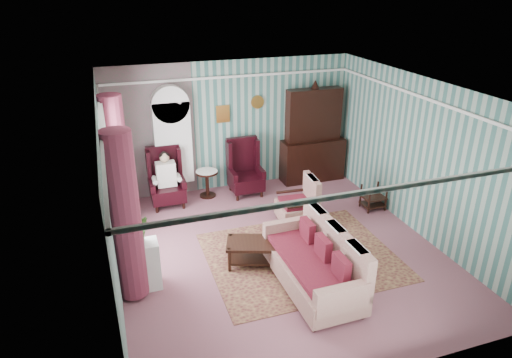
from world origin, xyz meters
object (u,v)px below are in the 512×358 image
object	(u,v)px
nest_table	(373,197)
plant_stand	(142,266)
bookcase	(174,149)
round_side_table	(207,184)
coffee_table	(253,253)
seated_woman	(166,180)
wingback_right	(246,168)
sofa	(312,257)
dresser_hutch	(314,133)
wingback_left	(166,178)
floral_armchair	(297,202)

from	to	relation	value
nest_table	plant_stand	xyz separation A→B (m)	(-4.87, -1.20, 0.13)
bookcase	round_side_table	distance (m)	1.07
coffee_table	round_side_table	bearing A→B (deg)	92.73
seated_woman	plant_stand	xyz separation A→B (m)	(-0.80, -2.75, -0.19)
nest_table	plant_stand	world-z (taller)	plant_stand
wingback_right	sofa	size ratio (longest dim) A/B	0.60
dresser_hutch	seated_woman	xyz separation A→B (m)	(-3.50, -0.27, -0.59)
bookcase	plant_stand	world-z (taller)	bookcase
bookcase	wingback_left	world-z (taller)	bookcase
nest_table	floral_armchair	distance (m)	1.78
seated_woman	floral_armchair	world-z (taller)	seated_woman
wingback_right	round_side_table	xyz separation A→B (m)	(-0.85, 0.15, -0.33)
wingback_right	seated_woman	distance (m)	1.75
seated_woman	sofa	bearing A→B (deg)	-64.63
bookcase	plant_stand	distance (m)	3.39
seated_woman	plant_stand	distance (m)	2.87
bookcase	wingback_left	bearing A→B (deg)	-122.66
seated_woman	wingback_left	bearing A→B (deg)	0.00
bookcase	coffee_table	world-z (taller)	bookcase
wingback_left	dresser_hutch	bearing A→B (deg)	4.41
seated_woman	nest_table	bearing A→B (deg)	-20.85
dresser_hutch	bookcase	bearing A→B (deg)	177.89
floral_armchair	bookcase	bearing A→B (deg)	49.77
seated_woman	coffee_table	xyz separation A→B (m)	(1.04, -2.70, -0.37)
wingback_left	bookcase	bearing A→B (deg)	57.34
floral_armchair	coffee_table	bearing A→B (deg)	134.87
bookcase	seated_woman	size ratio (longest dim) A/B	1.90
floral_armchair	coffee_table	size ratio (longest dim) A/B	1.04
wingback_right	dresser_hutch	bearing A→B (deg)	8.77
wingback_right	bookcase	bearing A→B (deg)	165.43
seated_woman	round_side_table	bearing A→B (deg)	9.46
round_side_table	coffee_table	xyz separation A→B (m)	(0.14, -2.85, -0.08)
plant_stand	floral_armchair	bearing A→B (deg)	20.26
bookcase	dresser_hutch	xyz separation A→B (m)	(3.25, -0.12, 0.06)
dresser_hutch	coffee_table	xyz separation A→B (m)	(-2.46, -2.97, -0.96)
seated_woman	coffee_table	bearing A→B (deg)	-69.00
wingback_left	plant_stand	world-z (taller)	wingback_left
wingback_left	floral_armchair	distance (m)	2.81
wingback_right	floral_armchair	distance (m)	1.71
plant_stand	coffee_table	distance (m)	1.85
seated_woman	round_side_table	world-z (taller)	seated_woman
dresser_hutch	floral_armchair	distance (m)	2.34
wingback_right	floral_armchair	world-z (taller)	wingback_right
wingback_left	floral_armchair	bearing A→B (deg)	-34.92
round_side_table	coffee_table	distance (m)	2.85
dresser_hutch	wingback_left	size ratio (longest dim) A/B	1.89
floral_armchair	wingback_right	bearing A→B (deg)	22.91
seated_woman	sofa	world-z (taller)	seated_woman
sofa	dresser_hutch	bearing A→B (deg)	-26.08
wingback_right	coffee_table	bearing A→B (deg)	-104.81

